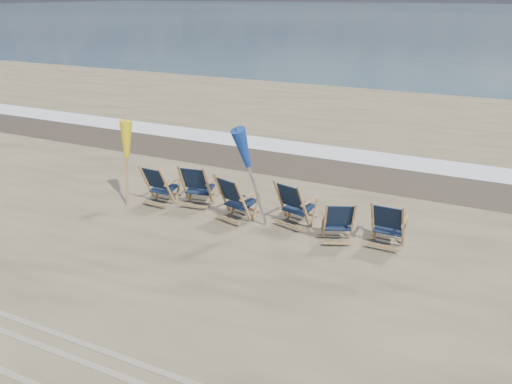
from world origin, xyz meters
TOP-DOWN VIEW (x-y plane):
  - ocean at (0.00, 128.00)m, footprint 400.00×400.00m
  - surf_foam at (0.00, 8.30)m, footprint 200.00×1.40m
  - wet_sand_strip at (0.00, 6.80)m, footprint 200.00×2.60m
  - beach_chair_0 at (-2.39, 2.41)m, footprint 0.70×0.78m
  - beach_chair_1 at (-1.50, 2.76)m, footprint 0.83×0.90m
  - beach_chair_2 at (-0.37, 2.30)m, footprint 0.90×0.96m
  - beach_chair_3 at (0.90, 2.62)m, footprint 0.88×0.94m
  - beach_chair_4 at (2.01, 2.46)m, footprint 0.86×0.90m
  - beach_chair_5 at (2.95, 2.56)m, footprint 0.69×0.77m
  - umbrella_yellow at (-3.32, 2.17)m, footprint 0.30×0.30m
  - umbrella_blue at (-0.05, 2.20)m, footprint 0.30×0.30m

SIDE VIEW (x-z plane):
  - ocean at x=0.00m, z-range 0.00..0.00m
  - wet_sand_strip at x=0.00m, z-range 0.00..0.00m
  - surf_foam at x=0.00m, z-range 0.00..0.01m
  - beach_chair_4 at x=2.01m, z-range 0.00..0.98m
  - beach_chair_5 at x=2.95m, z-range 0.00..1.05m
  - beach_chair_0 at x=-2.39m, z-range 0.00..1.06m
  - beach_chair_3 at x=0.90m, z-range 0.00..1.10m
  - beach_chair_1 at x=-1.50m, z-range 0.00..1.11m
  - beach_chair_2 at x=-0.37m, z-range 0.00..1.12m
  - umbrella_yellow at x=-3.32m, z-range 0.50..2.53m
  - umbrella_blue at x=-0.05m, z-range 0.67..3.08m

